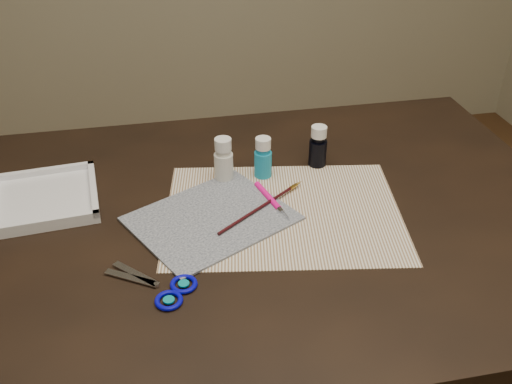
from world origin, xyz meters
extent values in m
cube|color=black|center=(0.00, 0.00, 0.38)|extent=(1.30, 0.90, 0.75)
cube|color=white|center=(0.05, -0.01, 0.75)|extent=(0.52, 0.42, 0.00)
cube|color=#121B31|center=(-0.09, -0.01, 0.75)|extent=(0.36, 0.34, 0.00)
cylinder|color=silver|center=(-0.04, 0.14, 0.80)|extent=(0.04, 0.04, 0.10)
cylinder|color=#1790BB|center=(0.04, 0.14, 0.80)|extent=(0.05, 0.05, 0.09)
cylinder|color=black|center=(0.17, 0.16, 0.80)|extent=(0.05, 0.05, 0.10)
cube|color=white|center=(-0.41, 0.12, 0.76)|extent=(0.23, 0.23, 0.02)
camera|label=1|loc=(-0.18, -0.91, 1.40)|focal=40.00mm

